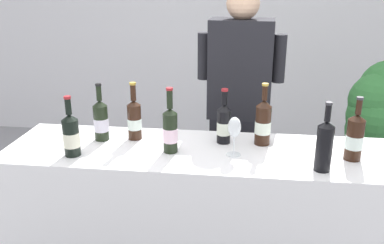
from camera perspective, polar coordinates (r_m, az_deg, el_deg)
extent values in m
cube|color=white|center=(4.56, 5.13, 14.86)|extent=(8.00, 0.10, 2.80)
cube|color=white|center=(2.34, 1.96, -14.23)|extent=(2.10, 0.56, 0.92)
cylinder|color=black|center=(2.26, -7.94, -0.01)|extent=(0.07, 0.07, 0.19)
cone|color=black|center=(2.23, -8.07, 2.64)|extent=(0.07, 0.07, 0.03)
cylinder|color=black|center=(2.21, -8.14, 4.03)|extent=(0.03, 0.03, 0.09)
cylinder|color=#B79333|center=(2.20, -8.20, 5.28)|extent=(0.03, 0.03, 0.01)
cylinder|color=silver|center=(2.26, -7.93, -0.24)|extent=(0.08, 0.08, 0.06)
cylinder|color=black|center=(2.20, 9.76, -0.47)|extent=(0.08, 0.08, 0.21)
cone|color=black|center=(2.16, 9.94, 2.57)|extent=(0.08, 0.08, 0.03)
cylinder|color=black|center=(2.14, 10.03, 3.98)|extent=(0.03, 0.03, 0.08)
cylinder|color=#B79333|center=(2.13, 10.10, 5.12)|extent=(0.03, 0.03, 0.01)
cylinder|color=silver|center=(2.20, 9.74, -0.72)|extent=(0.08, 0.08, 0.07)
cylinder|color=black|center=(2.28, -12.45, -0.12)|extent=(0.08, 0.08, 0.19)
cone|color=black|center=(2.25, -12.65, 2.55)|extent=(0.08, 0.08, 0.03)
cylinder|color=black|center=(2.23, -12.75, 3.90)|extent=(0.03, 0.03, 0.08)
cylinder|color=black|center=(2.22, -12.84, 5.05)|extent=(0.03, 0.03, 0.01)
cylinder|color=silver|center=(2.28, -12.43, -0.34)|extent=(0.08, 0.08, 0.07)
cylinder|color=black|center=(2.20, 4.41, -0.64)|extent=(0.07, 0.07, 0.18)
cone|color=black|center=(2.16, 4.48, 2.02)|extent=(0.07, 0.07, 0.03)
cylinder|color=black|center=(2.15, 4.52, 3.36)|extent=(0.03, 0.03, 0.07)
cylinder|color=maroon|center=(2.14, 4.55, 4.44)|extent=(0.04, 0.04, 0.01)
cylinder|color=silver|center=(2.20, 4.40, -0.86)|extent=(0.07, 0.07, 0.07)
cylinder|color=black|center=(2.12, -16.32, -2.11)|extent=(0.08, 0.08, 0.19)
cone|color=black|center=(2.08, -16.60, 0.64)|extent=(0.08, 0.08, 0.03)
cylinder|color=black|center=(2.07, -16.74, 2.05)|extent=(0.03, 0.03, 0.08)
cylinder|color=maroon|center=(2.05, -16.86, 3.27)|extent=(0.03, 0.03, 0.01)
cylinder|color=silver|center=(2.12, -16.30, -2.34)|extent=(0.08, 0.08, 0.07)
cylinder|color=black|center=(2.13, 21.51, -2.31)|extent=(0.08, 0.08, 0.20)
cone|color=black|center=(2.09, 21.89, 0.63)|extent=(0.08, 0.08, 0.03)
cylinder|color=black|center=(2.08, 22.07, 1.93)|extent=(0.03, 0.03, 0.07)
cylinder|color=#333338|center=(2.07, 22.21, 3.06)|extent=(0.03, 0.03, 0.01)
cylinder|color=white|center=(2.13, 21.48, -2.56)|extent=(0.08, 0.08, 0.07)
cylinder|color=black|center=(1.96, 17.76, -3.54)|extent=(0.08, 0.08, 0.21)
cone|color=black|center=(1.92, 18.12, -0.26)|extent=(0.08, 0.08, 0.03)
cylinder|color=black|center=(1.91, 18.28, 1.18)|extent=(0.03, 0.03, 0.08)
cylinder|color=#333338|center=(1.89, 18.42, 2.45)|extent=(0.03, 0.03, 0.01)
cylinder|color=black|center=(2.07, -3.02, -1.52)|extent=(0.07, 0.07, 0.20)
cone|color=black|center=(2.03, -3.08, 1.52)|extent=(0.07, 0.07, 0.03)
cylinder|color=black|center=(2.02, -3.11, 3.15)|extent=(0.03, 0.03, 0.09)
cylinder|color=maroon|center=(2.00, -3.14, 4.59)|extent=(0.03, 0.03, 0.01)
cylinder|color=silver|center=(2.07, -3.02, -1.78)|extent=(0.07, 0.07, 0.07)
cylinder|color=silver|center=(2.08, 5.75, -4.49)|extent=(0.07, 0.07, 0.00)
cylinder|color=silver|center=(2.06, 5.80, -3.19)|extent=(0.01, 0.01, 0.10)
ellipsoid|color=silver|center=(2.02, 5.89, -0.70)|extent=(0.06, 0.06, 0.10)
ellipsoid|color=maroon|center=(2.03, 5.87, -1.17)|extent=(0.05, 0.05, 0.04)
cube|color=black|center=(2.94, 6.14, -7.29)|extent=(0.37, 0.26, 0.88)
cube|color=black|center=(2.69, 6.72, 7.27)|extent=(0.41, 0.26, 0.63)
sphere|color=#D8AD8C|center=(2.63, 7.08, 15.96)|extent=(0.21, 0.21, 0.21)
cylinder|color=black|center=(2.67, 11.98, 8.55)|extent=(0.08, 0.08, 0.30)
cylinder|color=black|center=(2.70, 1.64, 9.08)|extent=(0.08, 0.08, 0.30)
cylinder|color=brown|center=(3.59, 23.19, -9.00)|extent=(0.34, 0.34, 0.29)
sphere|color=#2D6B33|center=(3.21, 24.18, 0.68)|extent=(0.42, 0.42, 0.42)
sphere|color=#2D6B33|center=(3.43, 24.20, -1.11)|extent=(0.47, 0.47, 0.47)
sphere|color=#2D6B33|center=(3.27, 24.33, -1.86)|extent=(0.39, 0.39, 0.39)
sphere|color=#2D6B33|center=(3.20, 24.18, 2.66)|extent=(0.39, 0.39, 0.39)
cylinder|color=#4C3823|center=(3.41, 24.17, -2.37)|extent=(0.05, 0.05, 0.60)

